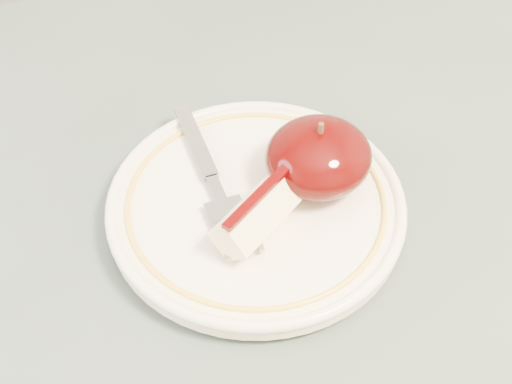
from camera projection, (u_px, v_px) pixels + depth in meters
name	position (u px, v px, depth m)	size (l,w,h in m)	color
plate	(256.00, 205.00, 0.52)	(0.22, 0.22, 0.02)	white
apple_half	(318.00, 157.00, 0.51)	(0.08, 0.07, 0.06)	black
apple_wedge	(262.00, 210.00, 0.49)	(0.08, 0.07, 0.04)	beige
fork	(212.00, 179.00, 0.52)	(0.04, 0.16, 0.00)	#919499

